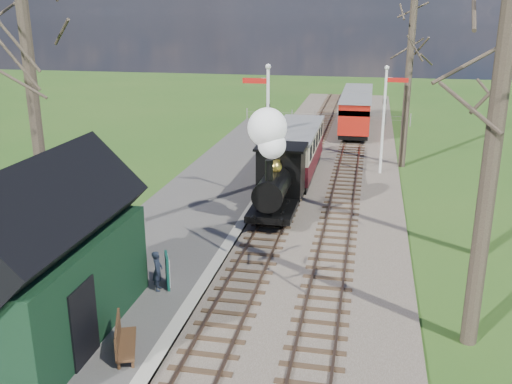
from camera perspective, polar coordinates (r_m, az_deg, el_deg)
distant_hills at (r=76.40m, az=9.17°, el=-1.35°), size 114.40×48.00×22.02m
ballast_bed at (r=31.16m, az=6.75°, el=2.12°), size 8.00×60.00×0.10m
track_near at (r=31.27m, az=4.38°, el=2.34°), size 1.60×60.00×0.15m
track_far at (r=31.08m, az=9.15°, el=2.07°), size 1.60×60.00×0.15m
platform at (r=24.50m, az=-6.17°, el=-2.07°), size 5.00×44.00×0.20m
coping_strip at (r=23.93m, az=-0.90°, el=-2.43°), size 0.40×44.00×0.21m
station_shed at (r=15.56m, az=-20.42°, el=-6.39°), size 3.25×6.30×4.78m
semaphore_near at (r=24.80m, az=1.03°, el=6.72°), size 1.22×0.24×6.22m
semaphore_far at (r=30.37m, az=12.82°, el=7.78°), size 1.22×0.24×5.72m
bare_trees at (r=18.46m, az=4.18°, el=7.91°), size 15.51×22.39×12.00m
fence_line at (r=44.76m, az=7.07°, el=7.49°), size 12.60×0.08×1.00m
locomotive at (r=23.16m, az=1.99°, el=2.25°), size 1.89×4.42×4.74m
coach at (r=29.12m, az=3.99°, el=4.23°), size 2.21×7.58×2.33m
red_carriage_a at (r=39.64m, az=9.87°, el=7.50°), size 2.11×5.23×2.22m
red_carriage_b at (r=45.07m, az=10.12°, el=8.68°), size 2.11×5.23×2.22m
sign_board at (r=17.82m, az=-8.85°, el=-7.76°), size 0.37×0.69×1.06m
bench at (r=14.86m, az=-13.28°, el=-14.11°), size 0.96×1.57×0.86m
person at (r=17.62m, az=-9.82°, el=-7.76°), size 0.39×0.51×1.26m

